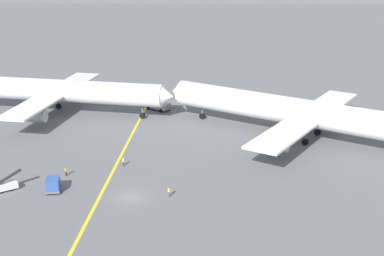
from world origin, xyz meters
TOP-DOWN VIEW (x-y plane):
  - ground_plane at (0.00, 0.00)m, footprint 600.00×600.00m
  - taxiway_stripe at (-4.12, 10.00)m, footprint 6.90×119.86m
  - airliner_at_gate_left at (-20.55, 43.37)m, footprint 51.21×41.37m
  - airliner_being_pushed at (30.31, 27.83)m, footprint 53.32×40.89m
  - pushback_tug at (0.93, 46.78)m, footprint 7.83×6.52m
  - gse_belt_loader_portside at (-20.00, 2.04)m, footprint 4.77×3.79m
  - gse_container_dolly_flat at (-12.24, 1.85)m, footprint 2.60×3.46m
  - ground_crew_marshaller_foreground at (-2.62, 12.36)m, footprint 0.36×0.36m
  - ground_crew_wing_walker_right at (-11.67, 7.95)m, footprint 0.36×0.36m
  - ground_crew_ramp_agent_by_cones at (6.01, 0.06)m, footprint 0.36×0.36m

SIDE VIEW (x-z plane):
  - ground_plane at x=0.00m, z-range 0.00..0.00m
  - taxiway_stripe at x=-4.12m, z-range 0.00..0.01m
  - ground_crew_marshaller_foreground at x=-2.62m, z-range 0.02..1.57m
  - ground_crew_wing_walker_right at x=-11.67m, z-range 0.03..1.60m
  - gse_belt_loader_portside at x=-20.00m, z-range -0.68..2.33m
  - ground_crew_ramp_agent_by_cones at x=6.01m, z-range 0.04..1.76m
  - gse_container_dolly_flat at x=-12.24m, z-range 0.10..2.25m
  - pushback_tug at x=0.93m, z-range -0.23..2.76m
  - airliner_being_pushed at x=30.31m, z-range -3.13..13.64m
  - airliner_at_gate_left at x=-20.55m, z-range -2.20..12.87m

